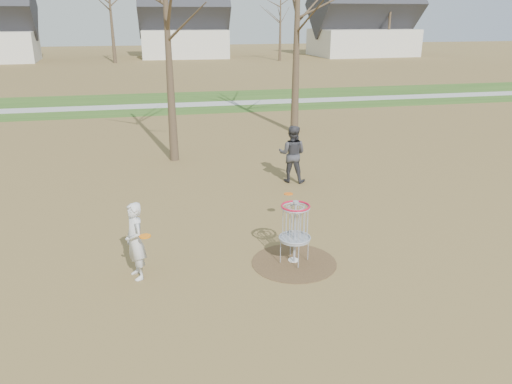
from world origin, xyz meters
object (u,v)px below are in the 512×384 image
disc_grounded (293,260)px  disc_golf_basket (295,223)px  player_standing (135,241)px  player_throwing (292,154)px

disc_grounded → disc_golf_basket: 0.90m
player_standing → player_throwing: 6.97m
disc_golf_basket → player_standing: bearing=178.7°
player_throwing → disc_grounded: bearing=100.6°
disc_grounded → player_standing: bearing=-179.8°
player_throwing → disc_grounded: size_ratio=8.08×
player_throwing → disc_golf_basket: size_ratio=1.32×
player_throwing → disc_golf_basket: (-1.45, -5.25, 0.02)m
player_throwing → disc_grounded: (-1.44, -5.17, -0.87)m
player_standing → disc_golf_basket: player_standing is taller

